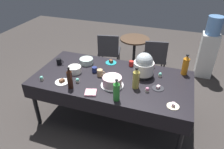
# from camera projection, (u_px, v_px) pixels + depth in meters

# --- Properties ---
(ground) EXTENTS (9.00, 9.00, 0.00)m
(ground) POSITION_uv_depth(u_px,v_px,m) (112.00, 117.00, 3.32)
(ground) COLOR #383330
(potluck_table) EXTENTS (2.20, 1.10, 0.75)m
(potluck_table) POSITION_uv_depth(u_px,v_px,m) (112.00, 81.00, 2.95)
(potluck_table) COLOR black
(potluck_table) RESTS_ON ground
(frosted_layer_cake) EXTENTS (0.30, 0.30, 0.13)m
(frosted_layer_cake) POSITION_uv_depth(u_px,v_px,m) (112.00, 82.00, 2.72)
(frosted_layer_cake) COLOR silver
(frosted_layer_cake) RESTS_ON potluck_table
(slow_cooker) EXTENTS (0.30, 0.30, 0.35)m
(slow_cooker) POSITION_uv_depth(u_px,v_px,m) (144.00, 66.00, 2.88)
(slow_cooker) COLOR black
(slow_cooker) RESTS_ON potluck_table
(glass_salad_bowl) EXTENTS (0.21, 0.21, 0.09)m
(glass_salad_bowl) POSITION_uv_depth(u_px,v_px,m) (86.00, 61.00, 3.25)
(glass_salad_bowl) COLOR #B2C6BC
(glass_salad_bowl) RESTS_ON potluck_table
(ceramic_snack_bowl) EXTENTS (0.19, 0.19, 0.09)m
(ceramic_snack_bowl) POSITION_uv_depth(u_px,v_px,m) (75.00, 69.00, 3.02)
(ceramic_snack_bowl) COLOR silver
(ceramic_snack_bowl) RESTS_ON potluck_table
(dessert_plate_cream) EXTENTS (0.14, 0.14, 0.05)m
(dessert_plate_cream) POSITION_uv_depth(u_px,v_px,m) (173.00, 106.00, 2.39)
(dessert_plate_cream) COLOR beige
(dessert_plate_cream) RESTS_ON potluck_table
(dessert_plate_charcoal) EXTENTS (0.15, 0.15, 0.04)m
(dessert_plate_charcoal) POSITION_uv_depth(u_px,v_px,m) (158.00, 88.00, 2.69)
(dessert_plate_charcoal) COLOR #2D2D33
(dessert_plate_charcoal) RESTS_ON potluck_table
(dessert_plate_teal) EXTENTS (0.17, 0.17, 0.05)m
(dessert_plate_teal) POSITION_uv_depth(u_px,v_px,m) (111.00, 62.00, 3.28)
(dessert_plate_teal) COLOR teal
(dessert_plate_teal) RESTS_ON potluck_table
(dessert_plate_white) EXTENTS (0.19, 0.19, 0.05)m
(dessert_plate_white) POSITION_uv_depth(u_px,v_px,m) (62.00, 82.00, 2.81)
(dessert_plate_white) COLOR white
(dessert_plate_white) RESTS_ON potluck_table
(cupcake_rose) EXTENTS (0.05, 0.05, 0.07)m
(cupcake_rose) POSITION_uv_depth(u_px,v_px,m) (42.00, 78.00, 2.84)
(cupcake_rose) COLOR beige
(cupcake_rose) RESTS_ON potluck_table
(cupcake_berry) EXTENTS (0.05, 0.05, 0.07)m
(cupcake_berry) POSITION_uv_depth(u_px,v_px,m) (160.00, 75.00, 2.92)
(cupcake_berry) COLOR beige
(cupcake_berry) RESTS_ON potluck_table
(cupcake_cocoa) EXTENTS (0.05, 0.05, 0.07)m
(cupcake_cocoa) POSITION_uv_depth(u_px,v_px,m) (153.00, 66.00, 3.14)
(cupcake_cocoa) COLOR beige
(cupcake_cocoa) RESTS_ON potluck_table
(cupcake_mint) EXTENTS (0.05, 0.05, 0.07)m
(cupcake_mint) POSITION_uv_depth(u_px,v_px,m) (77.00, 81.00, 2.80)
(cupcake_mint) COLOR beige
(cupcake_mint) RESTS_ON potluck_table
(cupcake_vanilla) EXTENTS (0.05, 0.05, 0.07)m
(cupcake_vanilla) POSITION_uv_depth(u_px,v_px,m) (147.00, 90.00, 2.62)
(cupcake_vanilla) COLOR beige
(cupcake_vanilla) RESTS_ON potluck_table
(soda_bottle_orange_juice) EXTENTS (0.09, 0.09, 0.31)m
(soda_bottle_orange_juice) POSITION_uv_depth(u_px,v_px,m) (186.00, 65.00, 2.93)
(soda_bottle_orange_juice) COLOR orange
(soda_bottle_orange_juice) RESTS_ON potluck_table
(soda_bottle_cola) EXTENTS (0.07, 0.07, 0.30)m
(soda_bottle_cola) POSITION_uv_depth(u_px,v_px,m) (70.00, 78.00, 2.64)
(soda_bottle_cola) COLOR #33190F
(soda_bottle_cola) RESTS_ON potluck_table
(soda_bottle_lime_soda) EXTENTS (0.08, 0.08, 0.29)m
(soda_bottle_lime_soda) POSITION_uv_depth(u_px,v_px,m) (116.00, 91.00, 2.43)
(soda_bottle_lime_soda) COLOR green
(soda_bottle_lime_soda) RESTS_ON potluck_table
(soda_bottle_ginger_ale) EXTENTS (0.09, 0.09, 0.30)m
(soda_bottle_ginger_ale) POSITION_uv_depth(u_px,v_px,m) (136.00, 79.00, 2.64)
(soda_bottle_ginger_ale) COLOR gold
(soda_bottle_ginger_ale) RESTS_ON potluck_table
(coffee_mug_black) EXTENTS (0.12, 0.08, 0.09)m
(coffee_mug_black) POSITION_uv_depth(u_px,v_px,m) (59.00, 61.00, 3.23)
(coffee_mug_black) COLOR black
(coffee_mug_black) RESTS_ON potluck_table
(coffee_mug_navy) EXTENTS (0.11, 0.07, 0.08)m
(coffee_mug_navy) POSITION_uv_depth(u_px,v_px,m) (95.00, 70.00, 3.03)
(coffee_mug_navy) COLOR navy
(coffee_mug_navy) RESTS_ON potluck_table
(coffee_mug_tan) EXTENTS (0.12, 0.08, 0.10)m
(coffee_mug_tan) POSITION_uv_depth(u_px,v_px,m) (100.00, 73.00, 2.93)
(coffee_mug_tan) COLOR tan
(coffee_mug_tan) RESTS_ON potluck_table
(coffee_mug_red) EXTENTS (0.11, 0.07, 0.08)m
(coffee_mug_red) POSITION_uv_depth(u_px,v_px,m) (131.00, 63.00, 3.19)
(coffee_mug_red) COLOR #B2231E
(coffee_mug_red) RESTS_ON potluck_table
(paper_napkin_stack) EXTENTS (0.17, 0.17, 0.02)m
(paper_napkin_stack) POSITION_uv_depth(u_px,v_px,m) (91.00, 93.00, 2.60)
(paper_napkin_stack) COLOR pink
(paper_napkin_stack) RESTS_ON potluck_table
(maroon_chair_left) EXTENTS (0.52, 0.52, 0.85)m
(maroon_chair_left) POSITION_uv_depth(u_px,v_px,m) (109.00, 50.00, 4.31)
(maroon_chair_left) COLOR #333338
(maroon_chair_left) RESTS_ON ground
(maroon_chair_right) EXTENTS (0.51, 0.51, 0.85)m
(maroon_chair_right) POSITION_uv_depth(u_px,v_px,m) (155.00, 56.00, 4.05)
(maroon_chair_right) COLOR #333338
(maroon_chair_right) RESTS_ON ground
(round_cafe_table) EXTENTS (0.60, 0.60, 0.72)m
(round_cafe_table) POSITION_uv_depth(u_px,v_px,m) (134.00, 48.00, 4.36)
(round_cafe_table) COLOR #473323
(round_cafe_table) RESTS_ON ground
(water_cooler) EXTENTS (0.32, 0.32, 1.24)m
(water_cooler) POSITION_uv_depth(u_px,v_px,m) (208.00, 49.00, 4.11)
(water_cooler) COLOR silver
(water_cooler) RESTS_ON ground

